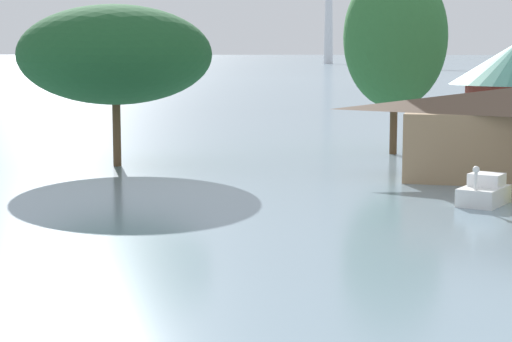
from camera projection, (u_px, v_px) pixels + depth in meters
pedal_boat_white at (484, 192)px, 38.90m from camera, size 2.32×3.01×1.78m
shoreline_tree_tall_left at (115, 55)px, 50.89m from camera, size 10.82×10.82×9.04m
shoreline_tree_mid at (395, 37)px, 56.67m from camera, size 6.45×6.45×11.75m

